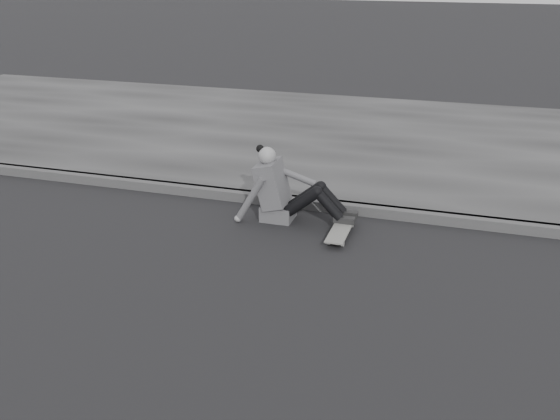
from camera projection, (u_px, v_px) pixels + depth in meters
The scene contains 5 objects.
ground at pixel (560, 372), 4.62m from camera, with size 80.00×80.00×0.00m, color black.
curb at pixel (536, 229), 6.88m from camera, with size 24.00×0.16×0.12m, color #454545.
sidewalk at pixel (523, 152), 9.55m from camera, with size 24.00×6.00×0.12m, color #363636.
skateboard at pixel (341, 230), 6.83m from camera, with size 0.20×0.78×0.09m.
seated_woman at pixel (283, 191), 7.14m from camera, with size 1.38×0.46×0.88m.
Camera 1 is at (-0.86, -4.26, 2.86)m, focal length 40.00 mm.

